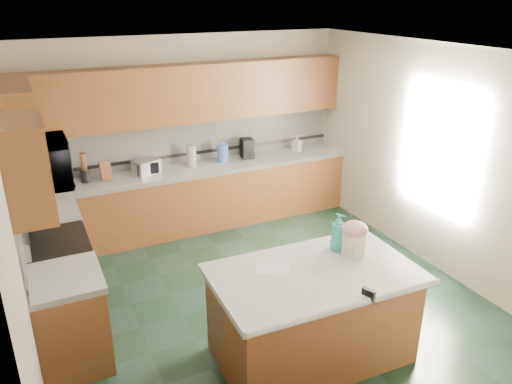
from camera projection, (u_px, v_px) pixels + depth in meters
floor at (257, 295)px, 5.69m from camera, size 4.60×4.60×0.00m
ceiling at (258, 51)px, 4.68m from camera, size 4.60×4.60×0.00m
wall_back at (187, 132)px, 7.13m from camera, size 4.60×0.04×2.70m
wall_front at (412, 301)px, 3.25m from camera, size 4.60×0.04×2.70m
wall_left at (13, 228)px, 4.26m from camera, size 0.04×4.60×2.70m
wall_right at (428, 156)px, 6.12m from camera, size 0.04×4.60×2.70m
back_base_cab at (197, 199)px, 7.20m from camera, size 4.60×0.60×0.86m
back_countertop at (196, 169)px, 7.03m from camera, size 4.60×0.64×0.06m
back_upper_cab at (189, 93)px, 6.75m from camera, size 4.60×0.33×0.78m
back_backsplash at (188, 141)px, 7.14m from camera, size 4.60×0.02×0.63m
back_accent_band at (189, 154)px, 7.21m from camera, size 4.60×0.01×0.05m
left_base_cab_rear at (55, 249)px, 5.81m from camera, size 0.60×0.82×0.86m
left_counter_rear at (49, 214)px, 5.64m from camera, size 0.64×0.82×0.06m
left_base_cab_front at (71, 322)px, 4.53m from camera, size 0.60×0.72×0.86m
left_counter_front at (64, 279)px, 4.36m from camera, size 0.64×0.72×0.06m
left_backsplash at (18, 215)px, 4.77m from camera, size 0.02×2.30×0.63m
left_accent_band at (22, 233)px, 4.85m from camera, size 0.01×2.30×0.05m
left_upper_cab_rear at (19, 121)px, 5.30m from camera, size 0.33×1.09×0.78m
left_upper_cab_front at (26, 168)px, 3.91m from camera, size 0.33×0.72×0.78m
range_body at (62, 282)px, 5.14m from camera, size 0.60×0.76×0.88m
range_oven_door at (92, 279)px, 5.28m from camera, size 0.02×0.68×0.55m
range_cooktop at (55, 242)px, 4.97m from camera, size 0.62×0.78×0.04m
range_handle at (90, 246)px, 5.15m from camera, size 0.02×0.66×0.02m
range_backguard at (25, 237)px, 4.82m from camera, size 0.06×0.76×0.18m
microwave at (42, 163)px, 4.66m from camera, size 0.50×0.73×0.41m
island_base at (312, 317)px, 4.61m from camera, size 1.75×1.04×0.86m
island_top at (314, 274)px, 4.43m from camera, size 1.85×1.14×0.06m
island_bullnose at (350, 306)px, 3.98m from camera, size 1.82×0.12×0.06m
treat_jar at (354, 244)px, 4.65m from camera, size 0.27×0.27×0.23m
treat_jar_lid at (355, 229)px, 4.59m from camera, size 0.24×0.24×0.15m
treat_jar_knob at (355, 224)px, 4.57m from camera, size 0.08×0.03×0.03m
treat_jar_knob_end_l at (352, 225)px, 4.56m from camera, size 0.04×0.04×0.04m
treat_jar_knob_end_r at (359, 223)px, 4.59m from camera, size 0.04×0.04×0.04m
soap_bottle_island at (338, 232)px, 4.73m from camera, size 0.19×0.19×0.37m
paper_sheet_a at (306, 282)px, 4.25m from camera, size 0.34×0.30×0.00m
paper_sheet_b at (273, 269)px, 4.45m from camera, size 0.38×0.35×0.00m
clamp_body at (368, 295)px, 4.06m from camera, size 0.07×0.12×0.10m
clamp_handle at (373, 301)px, 4.01m from camera, size 0.02×0.08×0.02m
knife_block at (106, 171)px, 6.53m from camera, size 0.14×0.18×0.26m
utensil_crock at (85, 176)px, 6.47m from camera, size 0.13×0.13×0.16m
utensil_bundle at (83, 162)px, 6.39m from camera, size 0.07×0.07×0.23m
toaster_oven at (146, 167)px, 6.75m from camera, size 0.40×0.34×0.19m
toaster_oven_door at (148, 169)px, 6.66m from camera, size 0.29×0.01×0.15m
paper_towel at (191, 156)px, 7.04m from camera, size 0.13×0.13×0.29m
paper_towel_base at (192, 165)px, 7.09m from camera, size 0.19×0.19×0.01m
water_jug at (223, 153)px, 7.19m from camera, size 0.16×0.16×0.27m
water_jug_neck at (222, 143)px, 7.14m from camera, size 0.08×0.08×0.04m
coffee_maker at (247, 148)px, 7.37m from camera, size 0.20×0.21×0.29m
coffee_carafe at (249, 155)px, 7.36m from camera, size 0.12×0.12×0.12m
soap_bottle_back at (297, 143)px, 7.68m from camera, size 0.15×0.16×0.26m
soap_back_cap at (297, 134)px, 7.63m from camera, size 0.02×0.02×0.03m
window_light_proxy at (439, 149)px, 5.88m from camera, size 0.02×1.40×1.10m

